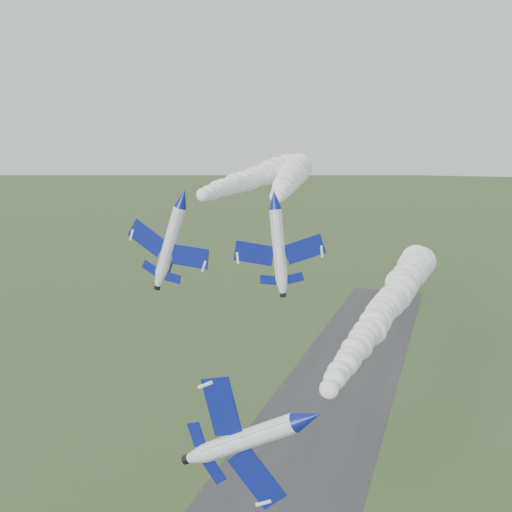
{
  "coord_description": "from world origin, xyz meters",
  "views": [
    {
      "loc": [
        22.29,
        -44.03,
        51.53
      ],
      "look_at": [
        0.31,
        17.3,
        38.86
      ],
      "focal_mm": 40.0,
      "sensor_mm": 36.0,
      "label": 1
    }
  ],
  "objects": [
    {
      "name": "smoke_trail_jet_pair_left",
      "position": [
        -11.38,
        50.57,
        46.18
      ],
      "size": [
        5.19,
        54.24,
        4.81
      ],
      "primitive_type": null,
      "rotation": [
        0.0,
        0.0,
        0.01
      ],
      "color": "white"
    },
    {
      "name": "smoke_trail_jet_pair_right",
      "position": [
        -5.31,
        50.35,
        46.13
      ],
      "size": [
        20.14,
        56.29,
        5.56
      ],
      "primitive_type": null,
      "rotation": [
        0.0,
        0.0,
        0.26
      ],
      "color": "white"
    },
    {
      "name": "smoke_trail_jet_lead",
      "position": [
        14.41,
        28.59,
        31.32
      ],
      "size": [
        8.1,
        55.6,
        5.09
      ],
      "primitive_type": null,
      "rotation": [
        0.0,
        0.0,
        -0.05
      ],
      "color": "white"
    },
    {
      "name": "jet_pair_right",
      "position": [
        1.75,
        19.74,
        45.29
      ],
      "size": [
        10.95,
        12.83,
        3.25
      ],
      "rotation": [
        0.0,
        -0.1,
        0.26
      ],
      "color": "white"
    },
    {
      "name": "jet_lead",
      "position": [
        11.95,
        -2.88,
        30.04
      ],
      "size": [
        6.0,
        14.41,
        10.48
      ],
      "rotation": [
        0.0,
        1.07,
        -0.05
      ],
      "color": "white"
    },
    {
      "name": "jet_pair_left",
      "position": [
        -10.32,
        19.7,
        45.05
      ],
      "size": [
        10.94,
        13.87,
        4.55
      ],
      "rotation": [
        0.0,
        0.33,
        0.01
      ],
      "color": "white"
    },
    {
      "name": "runway",
      "position": [
        0.0,
        30.0,
        0.02
      ],
      "size": [
        24.0,
        260.0,
        0.04
      ],
      "primitive_type": "cube",
      "color": "#323234",
      "rests_on": "ground"
    }
  ]
}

